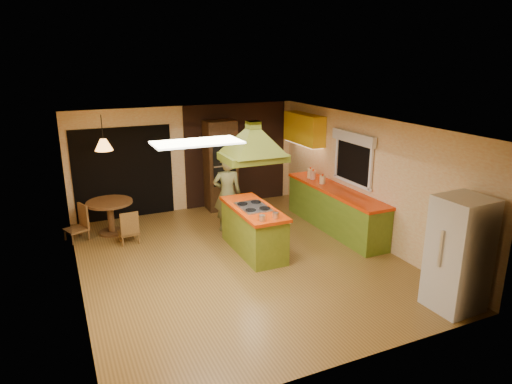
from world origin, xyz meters
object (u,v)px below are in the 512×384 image
man (227,194)px  canister_large (310,173)px  kitchen_island (253,229)px  refrigerator (459,254)px  dining_table (110,211)px  wall_oven (220,165)px

man → canister_large: man is taller
kitchen_island → refrigerator: refrigerator is taller
dining_table → canister_large: (4.36, -0.78, 0.53)m
man → canister_large: (2.06, 0.06, 0.21)m
dining_table → canister_large: canister_large is taller
kitchen_island → dining_table: size_ratio=1.90×
wall_oven → dining_table: bearing=-166.0°
man → canister_large: 2.07m
refrigerator → canister_large: refrigerator is taller
man → wall_oven: bearing=-89.3°
refrigerator → wall_oven: (-1.56, 5.76, 0.22)m
kitchen_island → dining_table: kitchen_island is taller
wall_oven → dining_table: 2.81m
man → dining_table: 2.47m
man → refrigerator: bearing=129.7°
kitchen_island → wall_oven: (0.33, 2.68, 0.63)m
wall_oven → canister_large: bearing=-38.2°
refrigerator → canister_large: size_ratio=8.14×
man → refrigerator: (1.94, -4.32, 0.05)m
kitchen_island → man: size_ratio=1.10×
kitchen_island → refrigerator: (1.89, -3.08, 0.41)m
wall_oven → canister_large: 2.18m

